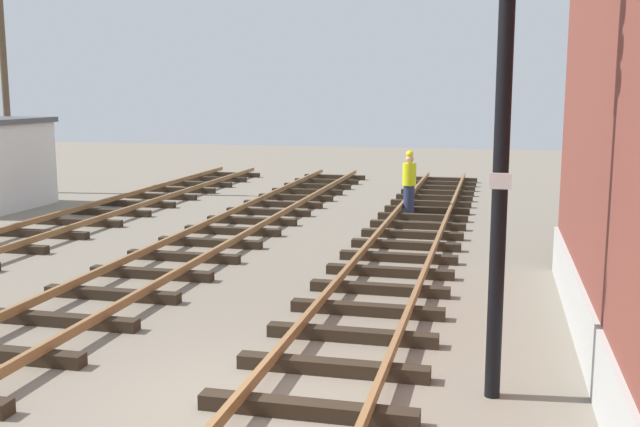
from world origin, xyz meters
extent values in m
plane|color=slate|center=(0.00, 0.00, 0.00)|extent=(80.00, 80.00, 0.00)
cube|color=#2D2319|center=(0.73, 0.00, 0.09)|extent=(2.50, 0.24, 0.18)
cube|color=#2D2319|center=(0.73, 1.31, 0.09)|extent=(2.50, 0.24, 0.18)
cube|color=#2D2319|center=(0.73, 2.62, 0.09)|extent=(2.50, 0.24, 0.18)
cube|color=#2D2319|center=(0.73, 3.94, 0.09)|extent=(2.50, 0.24, 0.18)
cube|color=#2D2319|center=(0.73, 5.25, 0.09)|extent=(2.50, 0.24, 0.18)
cube|color=#2D2319|center=(0.73, 6.56, 0.09)|extent=(2.50, 0.24, 0.18)
cube|color=#2D2319|center=(0.73, 7.87, 0.09)|extent=(2.50, 0.24, 0.18)
cube|color=#2D2319|center=(0.73, 9.19, 0.09)|extent=(2.50, 0.24, 0.18)
cube|color=#2D2319|center=(0.73, 10.50, 0.09)|extent=(2.50, 0.24, 0.18)
cube|color=#2D2319|center=(0.73, 11.81, 0.09)|extent=(2.50, 0.24, 0.18)
cube|color=#2D2319|center=(0.73, 13.12, 0.09)|extent=(2.50, 0.24, 0.18)
cube|color=#2D2319|center=(0.73, 14.44, 0.09)|extent=(2.50, 0.24, 0.18)
cube|color=#2D2319|center=(0.73, 15.75, 0.09)|extent=(2.50, 0.24, 0.18)
cube|color=#2D2319|center=(0.73, 17.06, 0.09)|extent=(2.50, 0.24, 0.18)
cube|color=#2D2319|center=(0.73, 18.37, 0.09)|extent=(2.50, 0.24, 0.18)
cube|color=#2D2319|center=(0.73, 19.69, 0.09)|extent=(2.50, 0.24, 0.18)
cube|color=#2D2319|center=(0.73, 21.00, 0.09)|extent=(2.50, 0.24, 0.18)
cube|color=#2D2319|center=(0.73, 22.31, 0.09)|extent=(2.50, 0.24, 0.18)
cube|color=olive|center=(0.01, 0.00, 0.25)|extent=(0.08, 45.93, 0.14)
cube|color=olive|center=(1.45, 0.00, 0.25)|extent=(0.08, 45.93, 0.14)
cube|color=#2D2319|center=(-3.74, 2.30, 0.09)|extent=(2.50, 0.24, 0.18)
cube|color=#2D2319|center=(-3.74, 3.83, 0.09)|extent=(2.50, 0.24, 0.18)
cube|color=#2D2319|center=(-3.74, 5.36, 0.09)|extent=(2.50, 0.24, 0.18)
cube|color=#2D2319|center=(-3.74, 6.89, 0.09)|extent=(2.50, 0.24, 0.18)
cube|color=#2D2319|center=(-3.74, 8.42, 0.09)|extent=(2.50, 0.24, 0.18)
cube|color=#2D2319|center=(-3.74, 9.95, 0.09)|extent=(2.50, 0.24, 0.18)
cube|color=#2D2319|center=(-3.74, 11.48, 0.09)|extent=(2.50, 0.24, 0.18)
cube|color=#2D2319|center=(-3.74, 13.01, 0.09)|extent=(2.50, 0.24, 0.18)
cube|color=#2D2319|center=(-3.74, 14.55, 0.09)|extent=(2.50, 0.24, 0.18)
cube|color=#2D2319|center=(-3.74, 16.08, 0.09)|extent=(2.50, 0.24, 0.18)
cube|color=#2D2319|center=(-3.74, 17.61, 0.09)|extent=(2.50, 0.24, 0.18)
cube|color=#2D2319|center=(-3.74, 19.14, 0.09)|extent=(2.50, 0.24, 0.18)
cube|color=#2D2319|center=(-3.74, 20.67, 0.09)|extent=(2.50, 0.24, 0.18)
cube|color=#2D2319|center=(-3.74, 22.20, 0.09)|extent=(2.50, 0.24, 0.18)
cube|color=olive|center=(-3.02, 0.00, 0.25)|extent=(0.08, 45.93, 0.14)
cube|color=#2D2319|center=(-8.20, 8.51, 0.09)|extent=(2.50, 0.24, 0.18)
cube|color=#2D2319|center=(-8.20, 10.21, 0.09)|extent=(2.50, 0.24, 0.18)
cube|color=#2D2319|center=(-8.20, 11.91, 0.09)|extent=(2.50, 0.24, 0.18)
cube|color=#2D2319|center=(-8.20, 13.61, 0.09)|extent=(2.50, 0.24, 0.18)
cube|color=#2D2319|center=(-8.20, 15.31, 0.09)|extent=(2.50, 0.24, 0.18)
cube|color=#2D2319|center=(-8.20, 17.01, 0.09)|extent=(2.50, 0.24, 0.18)
cube|color=#2D2319|center=(-8.20, 18.71, 0.09)|extent=(2.50, 0.24, 0.18)
cube|color=#2D2319|center=(-8.20, 20.41, 0.09)|extent=(2.50, 0.24, 0.18)
cube|color=#2D2319|center=(-8.20, 22.12, 0.09)|extent=(2.50, 0.24, 0.18)
cylinder|color=black|center=(2.73, 1.06, 2.35)|extent=(0.18, 0.18, 4.71)
cube|color=white|center=(2.73, 0.92, 2.59)|extent=(0.24, 0.03, 0.18)
cylinder|color=brown|center=(-14.17, 15.73, 4.31)|extent=(0.24, 0.24, 8.62)
cylinder|color=#262D4C|center=(0.23, 14.14, 0.42)|extent=(0.32, 0.32, 0.85)
cylinder|color=yellow|center=(0.23, 14.14, 1.18)|extent=(0.40, 0.40, 0.65)
sphere|color=tan|center=(0.23, 14.14, 1.62)|extent=(0.24, 0.24, 0.24)
sphere|color=yellow|center=(0.23, 14.14, 1.76)|extent=(0.22, 0.22, 0.22)
camera|label=1|loc=(2.67, -7.60, 3.58)|focal=42.05mm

